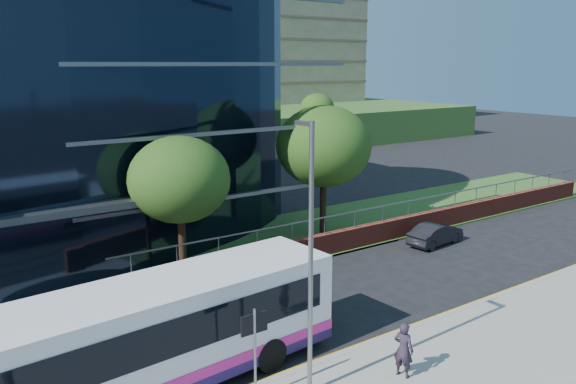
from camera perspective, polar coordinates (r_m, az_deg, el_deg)
grass_verge at (r=38.03m, az=12.15°, el=-1.95°), size 36.00×8.00×0.12m
retaining_wall at (r=32.63m, az=12.05°, el=-3.42°), size 34.00×0.40×2.11m
apartment_block at (r=79.41m, az=-8.63°, el=13.84°), size 60.00×42.00×30.00m
street_sign at (r=16.35m, az=-3.43°, el=-14.31°), size 0.85×0.09×2.80m
tree_far_c at (r=25.64m, az=-10.97°, el=1.23°), size 4.62×4.62×6.51m
tree_far_d at (r=30.95m, az=3.67°, el=4.65°), size 5.28×5.28×7.44m
tree_dist_e at (r=60.63m, az=-8.06°, el=7.97°), size 4.62×4.62×6.51m
tree_dist_f at (r=70.84m, az=2.98°, el=8.51°), size 4.29×4.29×6.05m
streetlight_east at (r=15.76m, az=2.27°, el=-6.29°), size 0.15×0.77×8.00m
city_bus at (r=17.49m, az=-13.88°, el=-14.14°), size 12.58×3.86×3.35m
parked_car at (r=31.58m, az=14.75°, el=-4.14°), size 3.73×1.68×1.19m
pedestrian at (r=18.26m, az=11.66°, el=-15.39°), size 0.61×0.75×1.79m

